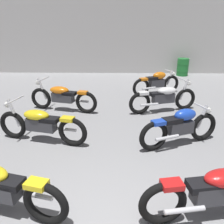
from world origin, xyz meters
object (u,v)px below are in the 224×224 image
motorcycle_left_row_1 (41,124)px  motorcycle_right_row_2 (164,97)px  motorcycle_right_row_1 (180,126)px  motorcycle_right_row_3 (157,82)px  motorcycle_right_row_0 (217,191)px  oil_drum (183,67)px  motorcycle_left_row_2 (62,97)px

motorcycle_left_row_1 → motorcycle_right_row_2: same height
motorcycle_left_row_1 → motorcycle_right_row_2: size_ratio=1.01×
motorcycle_right_row_1 → motorcycle_right_row_3: (0.09, 3.85, 0.00)m
motorcycle_right_row_2 → motorcycle_right_row_0: bearing=-90.5°
motorcycle_right_row_1 → oil_drum: 7.39m
motorcycle_right_row_0 → oil_drum: motorcycle_right_row_0 is taller
motorcycle_right_row_3 → motorcycle_right_row_1: bearing=-91.3°
motorcycle_left_row_1 → motorcycle_right_row_1: 3.10m
motorcycle_right_row_1 → motorcycle_right_row_2: bearing=89.5°
motorcycle_right_row_3 → motorcycle_left_row_1: bearing=-130.3°
motorcycle_left_row_1 → motorcycle_right_row_0: size_ratio=0.99×
oil_drum → motorcycle_right_row_0: bearing=-101.8°
motorcycle_left_row_2 → motorcycle_right_row_3: size_ratio=1.15×
motorcycle_left_row_1 → motorcycle_right_row_1: size_ratio=1.14×
motorcycle_right_row_2 → oil_drum: size_ratio=2.49×
oil_drum → motorcycle_right_row_2: bearing=-110.4°
motorcycle_right_row_0 → motorcycle_right_row_3: motorcycle_right_row_0 is taller
motorcycle_left_row_2 → motorcycle_right_row_0: (3.02, -4.15, 0.00)m
motorcycle_right_row_1 → motorcycle_right_row_3: same height
oil_drum → motorcycle_left_row_1: bearing=-125.3°
motorcycle_left_row_2 → oil_drum: 7.08m
motorcycle_left_row_1 → oil_drum: (5.00, 7.06, -0.03)m
motorcycle_right_row_3 → oil_drum: (1.81, 3.30, -0.03)m
motorcycle_left_row_2 → motorcycle_right_row_0: 5.13m
motorcycle_right_row_0 → oil_drum: bearing=78.2°
motorcycle_right_row_1 → oil_drum: size_ratio=2.20×
motorcycle_left_row_1 → motorcycle_left_row_2: (0.06, 1.98, 0.00)m
oil_drum → motorcycle_right_row_3: bearing=-118.8°
motorcycle_left_row_2 → motorcycle_right_row_1: (3.04, -2.07, 0.01)m
motorcycle_right_row_2 → motorcycle_right_row_3: bearing=87.7°
motorcycle_left_row_1 → oil_drum: size_ratio=2.51×
motorcycle_right_row_0 → motorcycle_left_row_2: bearing=126.1°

